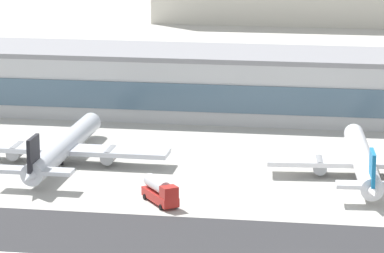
# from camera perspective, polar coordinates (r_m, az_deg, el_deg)

# --- Properties ---
(runway_centreline_dash_3) EXTENTS (12.00, 1.20, 0.01)m
(runway_centreline_dash_3) POSITION_cam_1_polar(r_m,az_deg,el_deg) (145.41, -10.33, -6.78)
(runway_centreline_dash_3) COLOR white
(runway_centreline_dash_3) RESTS_ON runway_strip
(terminal_building) EXTENTS (200.49, 21.40, 13.68)m
(terminal_building) POSITION_cam_1_polar(r_m,az_deg,el_deg) (221.65, 2.61, 2.34)
(terminal_building) COLOR #B7BABC
(terminal_building) RESTS_ON ground_plane
(airliner_black_tail_gate_0) EXTENTS (38.00, 42.65, 8.90)m
(airliner_black_tail_gate_0) POSITION_cam_1_polar(r_m,az_deg,el_deg) (186.22, -7.09, -1.21)
(airliner_black_tail_gate_0) COLOR silver
(airliner_black_tail_gate_0) RESTS_ON ground_plane
(airliner_blue_tail_gate_1) EXTENTS (32.52, 41.10, 8.58)m
(airliner_blue_tail_gate_1) POSITION_cam_1_polar(r_m,az_deg,el_deg) (179.35, 9.25, -1.90)
(airliner_blue_tail_gate_1) COLOR silver
(airliner_blue_tail_gate_1) RESTS_ON ground_plane
(service_fuel_truck_1) EXTENTS (7.08, 8.41, 3.95)m
(service_fuel_truck_1) POSITION_cam_1_polar(r_m,az_deg,el_deg) (163.42, -1.74, -3.53)
(service_fuel_truck_1) COLOR #B2231E
(service_fuel_truck_1) RESTS_ON ground_plane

